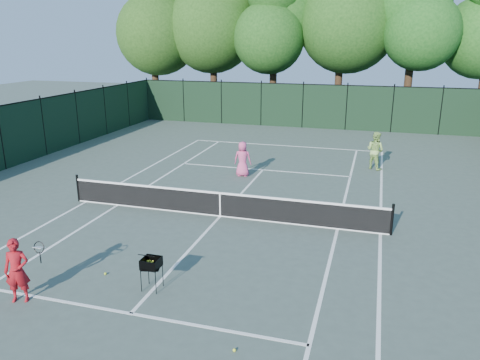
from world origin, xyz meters
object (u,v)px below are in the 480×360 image
(player_green, at_px, (375,150))
(coach, at_px, (17,271))
(loose_ball_midcourt, at_px, (105,274))
(player_pink, at_px, (243,159))
(ball_hopper, at_px, (151,263))
(loose_ball_near_cart, at_px, (234,350))

(player_green, bearing_deg, coach, 94.52)
(loose_ball_midcourt, bearing_deg, player_pink, 84.81)
(ball_hopper, bearing_deg, player_green, 54.53)
(coach, xyz_separation_m, player_pink, (2.16, 11.78, 0.00))
(player_pink, relative_size, loose_ball_midcourt, 23.67)
(player_pink, bearing_deg, loose_ball_near_cart, 99.57)
(coach, bearing_deg, loose_ball_near_cart, -26.32)
(player_pink, distance_m, loose_ball_near_cart, 12.64)
(player_pink, bearing_deg, loose_ball_midcourt, 78.98)
(ball_hopper, xyz_separation_m, loose_ball_near_cart, (2.72, -1.79, -0.68))
(player_pink, xyz_separation_m, player_green, (5.77, 2.99, 0.11))
(ball_hopper, bearing_deg, loose_ball_midcourt, 154.63)
(coach, xyz_separation_m, player_green, (7.93, 14.77, 0.11))
(ball_hopper, bearing_deg, coach, -167.80)
(player_green, bearing_deg, player_pink, 60.13)
(player_green, distance_m, loose_ball_near_cart, 15.37)
(loose_ball_near_cart, bearing_deg, player_green, 80.93)
(coach, bearing_deg, loose_ball_midcourt, 31.46)
(coach, height_order, loose_ball_near_cart, coach)
(coach, height_order, player_pink, player_pink)
(coach, height_order, player_green, player_green)
(player_pink, xyz_separation_m, loose_ball_midcourt, (-0.92, -10.08, -0.77))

